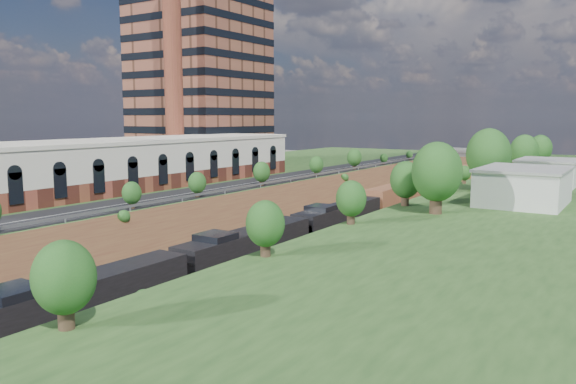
% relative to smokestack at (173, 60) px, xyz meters
% --- Properties ---
extents(platform_left, '(44.00, 180.00, 5.00)m').
position_rel_smokestack_xyz_m(platform_left, '(3.00, 4.00, -22.50)').
color(platform_left, '#2A4E20').
rests_on(platform_left, ground).
extents(embankment_left, '(10.00, 180.00, 10.00)m').
position_rel_smokestack_xyz_m(embankment_left, '(25.00, 4.00, -25.00)').
color(embankment_left, brown).
rests_on(embankment_left, ground).
extents(embankment_right, '(10.00, 180.00, 10.00)m').
position_rel_smokestack_xyz_m(embankment_right, '(47.00, 4.00, -25.00)').
color(embankment_right, brown).
rests_on(embankment_right, ground).
extents(rail_left_track, '(1.58, 180.00, 0.18)m').
position_rel_smokestack_xyz_m(rail_left_track, '(33.40, 4.00, -24.91)').
color(rail_left_track, gray).
rests_on(rail_left_track, ground).
extents(rail_right_track, '(1.58, 180.00, 0.18)m').
position_rel_smokestack_xyz_m(rail_right_track, '(38.60, 4.00, -24.91)').
color(rail_right_track, gray).
rests_on(rail_right_track, ground).
extents(road, '(8.00, 180.00, 0.10)m').
position_rel_smokestack_xyz_m(road, '(20.50, 4.00, -19.95)').
color(road, black).
rests_on(road, platform_left).
extents(guardrail, '(0.10, 171.00, 0.70)m').
position_rel_smokestack_xyz_m(guardrail, '(24.60, 3.80, -19.45)').
color(guardrail, '#99999E').
rests_on(guardrail, platform_left).
extents(commercial_building, '(14.30, 62.30, 7.00)m').
position_rel_smokestack_xyz_m(commercial_building, '(8.00, -18.00, -16.49)').
color(commercial_building, brown).
rests_on(commercial_building, platform_left).
extents(highrise_tower, '(22.00, 22.00, 53.90)m').
position_rel_smokestack_xyz_m(highrise_tower, '(-8.00, 16.00, 7.88)').
color(highrise_tower, brown).
rests_on(highrise_tower, platform_left).
extents(smokestack, '(3.20, 3.20, 40.00)m').
position_rel_smokestack_xyz_m(smokestack, '(0.00, 0.00, 0.00)').
color(smokestack, brown).
rests_on(smokestack, platform_left).
extents(overpass, '(24.50, 8.30, 7.40)m').
position_rel_smokestack_xyz_m(overpass, '(36.00, 66.00, -20.08)').
color(overpass, gray).
rests_on(overpass, ground).
extents(white_building_near, '(9.00, 12.00, 4.00)m').
position_rel_smokestack_xyz_m(white_building_near, '(59.50, -4.00, -18.00)').
color(white_building_near, silver).
rests_on(white_building_near, platform_right).
extents(white_building_far, '(8.00, 10.00, 3.60)m').
position_rel_smokestack_xyz_m(white_building_far, '(59.00, 18.00, -18.20)').
color(white_building_far, silver).
rests_on(white_building_far, platform_right).
extents(tree_right_large, '(5.25, 5.25, 7.61)m').
position_rel_smokestack_xyz_m(tree_right_large, '(53.00, -16.00, -15.62)').
color(tree_right_large, '#473323').
rests_on(tree_right_large, platform_right).
extents(tree_left_crest, '(2.45, 2.45, 3.55)m').
position_rel_smokestack_xyz_m(tree_left_crest, '(24.20, -36.00, -17.96)').
color(tree_left_crest, '#473323').
rests_on(tree_left_crest, platform_left).
extents(freight_train, '(3.11, 158.17, 4.63)m').
position_rel_smokestack_xyz_m(freight_train, '(38.60, 22.91, -22.35)').
color(freight_train, black).
rests_on(freight_train, ground).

